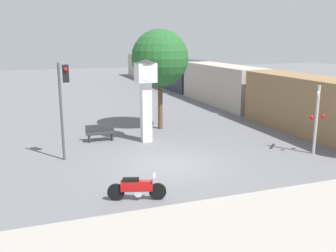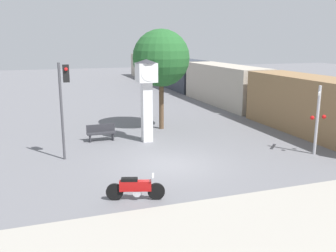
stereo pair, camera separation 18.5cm
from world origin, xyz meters
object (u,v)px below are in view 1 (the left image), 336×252
object	(u,v)px
railroad_crossing_signal	(317,117)
street_tree	(160,58)
motorcycle	(137,188)
freight_train	(195,78)
traffic_light	(63,94)
bench	(100,132)
clock_tower	(146,88)

from	to	relation	value
railroad_crossing_signal	street_tree	world-z (taller)	street_tree
motorcycle	freight_train	distance (m)	26.45
motorcycle	street_tree	size ratio (longest dim) A/B	0.33
motorcycle	street_tree	bearing A→B (deg)	84.37
traffic_light	railroad_crossing_signal	distance (m)	12.21
motorcycle	traffic_light	bearing A→B (deg)	126.19
railroad_crossing_signal	street_tree	bearing A→B (deg)	125.62
traffic_light	bench	world-z (taller)	traffic_light
clock_tower	traffic_light	xyz separation A→B (m)	(-4.49, -1.87, 0.10)
clock_tower	motorcycle	bearing A→B (deg)	-109.02
railroad_crossing_signal	traffic_light	bearing A→B (deg)	164.62
clock_tower	railroad_crossing_signal	xyz separation A→B (m)	(7.22, -5.09, -1.14)
motorcycle	freight_train	world-z (taller)	freight_train
clock_tower	street_tree	world-z (taller)	street_tree
motorcycle	traffic_light	distance (m)	6.51
motorcycle	clock_tower	distance (m)	8.32
clock_tower	street_tree	bearing A→B (deg)	56.85
traffic_light	freight_train	bearing A→B (deg)	50.70
clock_tower	street_tree	distance (m)	3.43
traffic_light	railroad_crossing_signal	bearing A→B (deg)	-15.38
bench	motorcycle	bearing A→B (deg)	-91.07
traffic_light	street_tree	bearing A→B (deg)	35.86
clock_tower	street_tree	size ratio (longest dim) A/B	0.73
motorcycle	clock_tower	xyz separation A→B (m)	(2.58, 7.48, 2.58)
motorcycle	railroad_crossing_signal	world-z (taller)	railroad_crossing_signal
bench	clock_tower	bearing A→B (deg)	-21.05
traffic_light	railroad_crossing_signal	world-z (taller)	traffic_light
freight_train	bench	distance (m)	19.37
traffic_light	bench	size ratio (longest dim) A/B	2.86
motorcycle	railroad_crossing_signal	size ratio (longest dim) A/B	0.59
clock_tower	bench	xyz separation A→B (m)	(-2.42, 0.93, -2.53)
clock_tower	railroad_crossing_signal	size ratio (longest dim) A/B	1.33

